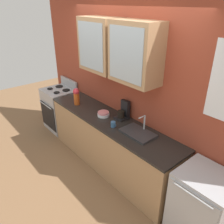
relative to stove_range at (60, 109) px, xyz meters
The scene contains 10 objects.
ground_plane 1.75m from the stove_range, ahead, with size 10.00×10.00×0.00m, color brown.
back_wall_unit 2.01m from the stove_range, 10.02° to the left, with size 4.50×0.46×2.71m.
counter 1.69m from the stove_range, ahead, with size 2.64×0.61×0.89m.
stove_range is the anchor object (origin of this frame).
sink_faucet 2.32m from the stove_range, ahead, with size 0.48×0.31×0.25m.
bowl_stack 1.60m from the stove_range, ahead, with size 0.19×0.19×0.07m.
vase 1.06m from the stove_range, ahead, with size 0.11×0.11×0.30m.
cup_near_sink 1.96m from the stove_range, ahead, with size 0.10×0.07×0.08m.
dishwasher 3.35m from the stove_range, ahead, with size 0.60×0.60×0.89m.
coffee_maker 1.88m from the stove_range, ahead, with size 0.17×0.20×0.29m.
Camera 1 is at (2.42, -1.98, 2.57)m, focal length 36.39 mm.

